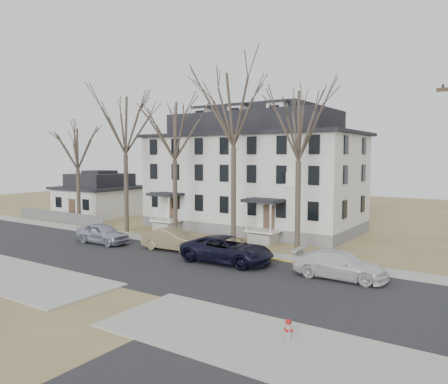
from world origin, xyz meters
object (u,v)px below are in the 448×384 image
Objects in this scene: boarding_house at (252,174)px; small_house at (100,197)px; car_navy at (227,250)px; bicycle_left at (157,224)px; tree_center at (234,105)px; car_tan at (173,240)px; tree_bungalow at (77,146)px; car_silver at (103,234)px; car_white at (340,266)px; tree_mid_left at (175,127)px; tree_far_left at (125,121)px; fire_hydrant at (288,329)px; tree_mid_right at (299,121)px.

small_house is at bearing -174.41° from boarding_house.
bicycle_left is (-13.39, 7.70, -0.38)m from car_navy.
small_house is at bearing 164.92° from tree_center.
tree_bungalow is at bearing 70.39° from car_tan.
bicycle_left is (-1.46, 7.97, -0.33)m from car_silver.
boarding_house is at bearing -25.03° from car_silver.
tree_center is at bearing 64.19° from car_white.
small_house is at bearing 159.97° from tree_mid_left.
tree_bungalow is (-7.00, 0.00, -2.22)m from tree_far_left.
bicycle_left is 27.58m from fire_hydrant.
tree_center reaches higher than small_house.
boarding_house is at bearing 44.40° from car_white.
bicycle_left is at bearing 44.09° from car_tan.
boarding_house is 4.33× the size of car_silver.
car_silver is (9.85, -5.36, -7.30)m from tree_bungalow.
tree_center reaches higher than car_silver.
bicycle_left is at bearing -16.14° from small_house.
bicycle_left is at bearing 9.82° from car_silver.
car_navy is at bearing -61.40° from tree_center.
boarding_house is 10.61m from bicycle_left.
fire_hydrant is at bearing -107.43° from bicycle_left.
car_silver is 2.59× the size of bicycle_left.
car_white is (16.24, -4.58, -8.82)m from tree_mid_left.
boarding_house is at bearing 123.14° from fire_hydrant.
tree_far_left is 2.19× the size of car_navy.
tree_mid_right is 2.03× the size of car_navy.
small_house reaches higher than car_tan.
tree_mid_left is at bearing 180.00° from tree_center.
tree_mid_left is at bearing 180.00° from tree_mid_right.
small_house is 28.17m from car_navy.
car_white is (22.24, -4.58, -9.56)m from tree_far_left.
boarding_house is 1.63× the size of tree_mid_right.
boarding_house is 18.94m from car_white.
small_house is 0.68× the size of tree_mid_left.
car_tan is (16.28, -4.15, -7.32)m from tree_bungalow.
tree_far_left reaches higher than car_tan.
tree_far_left is 1.27× the size of tree_bungalow.
car_white is (33.24, -10.77, -1.47)m from small_house.
car_navy is (8.78, -5.09, -8.73)m from tree_mid_left.
car_silver is at bearing -159.89° from tree_mid_right.
tree_far_left is 17.52m from tree_mid_right.
boarding_house is 13.14m from car_tan.
tree_far_left is 11.30m from car_silver.
car_tan reaches higher than bicycle_left.
car_tan is 2.62× the size of bicycle_left.
car_navy reaches higher than bicycle_left.
tree_mid_right reaches higher than fire_hydrant.
tree_mid_left is 6.18m from tree_center.
tree_mid_left is 19.04m from car_white.
tree_mid_left is at bearing -100.01° from bicycle_left.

